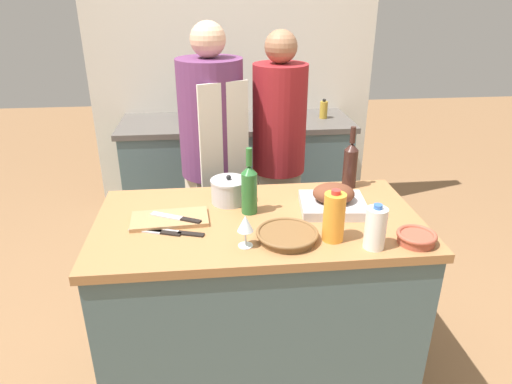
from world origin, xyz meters
TOP-DOWN VIEW (x-y plane):
  - ground_plane at (0.00, 0.00)m, footprint 12.00×12.00m
  - kitchen_island at (0.00, 0.00)m, footprint 1.46×0.76m
  - back_counter at (0.00, 1.55)m, footprint 1.74×0.60m
  - back_wall at (0.00, 1.90)m, footprint 2.24×0.10m
  - roasting_pan at (0.35, 0.06)m, footprint 0.32×0.28m
  - wicker_basket at (0.10, -0.20)m, footprint 0.26×0.26m
  - cutting_board at (-0.40, 0.02)m, footprint 0.35×0.20m
  - stock_pot at (-0.12, 0.19)m, footprint 0.17×0.17m
  - mixing_bowl at (0.61, -0.28)m, footprint 0.16×0.16m
  - juice_jug at (0.28, -0.21)m, footprint 0.09×0.09m
  - milk_jug at (0.43, -0.29)m, footprint 0.08×0.08m
  - wine_bottle_green at (-0.04, 0.07)m, footprint 0.07×0.07m
  - wine_bottle_dark at (0.50, 0.31)m, footprint 0.07×0.07m
  - wine_glass_left at (-0.08, -0.23)m, footprint 0.07×0.07m
  - knife_chef at (-0.38, -0.09)m, footprint 0.29×0.12m
  - knife_paring at (-0.36, 0.00)m, footprint 0.23×0.14m
  - knife_bread at (-0.44, -0.08)m, footprint 0.23×0.11m
  - stand_mixer at (-0.33, 1.56)m, footprint 0.18×0.14m
  - condiment_bottle_tall at (0.67, 1.55)m, footprint 0.06×0.06m
  - condiment_bottle_short at (-0.34, 1.41)m, footprint 0.05×0.05m
  - person_cook_aproned at (-0.19, 0.77)m, footprint 0.39×0.41m
  - person_cook_guest at (0.22, 0.85)m, footprint 0.33×0.33m

SIDE VIEW (x-z plane):
  - ground_plane at x=0.00m, z-range 0.00..0.00m
  - kitchen_island at x=0.00m, z-range 0.00..0.89m
  - back_counter at x=0.00m, z-range 0.00..0.91m
  - knife_chef at x=-0.38m, z-range 0.88..0.89m
  - knife_bread at x=-0.44m, z-range 0.88..0.89m
  - cutting_board at x=-0.40m, z-range 0.88..0.90m
  - person_cook_guest at x=0.22m, z-range 0.09..1.71m
  - wicker_basket at x=0.10m, z-range 0.89..0.92m
  - knife_paring at x=-0.36m, z-range 0.90..0.91m
  - mixing_bowl at x=0.61m, z-range 0.89..0.93m
  - person_cook_aproned at x=-0.19m, z-range 0.08..1.76m
  - roasting_pan at x=0.35m, z-range 0.87..1.00m
  - stock_pot at x=-0.12m, z-range 0.87..1.01m
  - milk_jug at x=0.43m, z-range 0.88..1.07m
  - condiment_bottle_short at x=-0.34m, z-range 0.90..1.04m
  - condiment_bottle_tall at x=0.67m, z-range 0.90..1.05m
  - wine_glass_left at x=-0.08m, z-range 0.91..1.05m
  - juice_jug at x=0.28m, z-range 0.88..1.10m
  - wine_bottle_green at x=-0.04m, z-range 0.85..1.16m
  - wine_bottle_dark at x=0.50m, z-range 0.85..1.17m
  - stand_mixer at x=-0.33m, z-range 0.88..1.22m
  - back_wall at x=0.00m, z-range 0.00..2.55m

